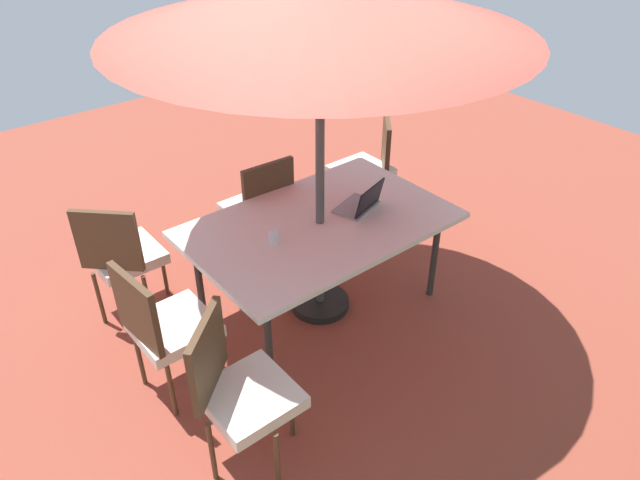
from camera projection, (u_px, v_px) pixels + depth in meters
name	position (u px, v px, depth m)	size (l,w,h in m)	color
ground_plane	(320.00, 307.00, 4.56)	(10.00, 10.00, 0.02)	brown
dining_table	(320.00, 228.00, 4.16)	(1.82, 1.16, 0.76)	white
patio_umbrella	(320.00, 7.00, 3.34)	(2.52, 2.52, 2.36)	#4C4C4C
chair_northeast	(238.00, 387.00, 3.15)	(0.58, 0.59, 0.98)	silver
chair_south	(260.00, 206.00, 4.72)	(0.46, 0.47, 0.98)	silver
chair_southwest	(368.00, 165.00, 5.31)	(0.59, 0.58, 0.98)	silver
chair_southeast	(121.00, 253.00, 4.17)	(0.59, 0.59, 0.98)	silver
chair_east	(164.00, 324.00, 3.56)	(0.48, 0.47, 0.98)	silver
laptop	(361.00, 204.00, 4.25)	(0.38, 0.33, 0.21)	gray
cup	(274.00, 235.00, 3.89)	(0.07, 0.07, 0.11)	white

